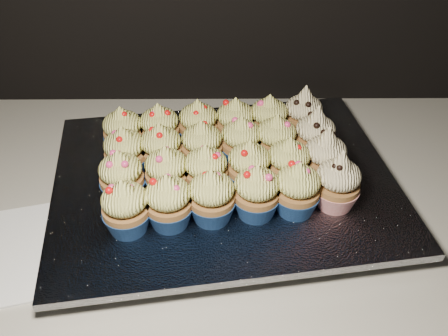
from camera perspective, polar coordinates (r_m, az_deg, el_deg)
name	(u,v)px	position (r m, az deg, el deg)	size (l,w,h in m)	color
worktop	(384,209)	(0.82, 17.79, -4.43)	(2.44, 0.64, 0.04)	beige
baking_tray	(224,188)	(0.77, 0.00, -2.28)	(0.47, 0.36, 0.02)	black
foil_lining	(224,179)	(0.76, 0.00, -1.31)	(0.50, 0.39, 0.01)	silver
cupcake_0	(126,208)	(0.66, -11.18, -4.49)	(0.06, 0.06, 0.08)	navy
cupcake_1	(169,202)	(0.66, -6.36, -3.90)	(0.06, 0.06, 0.08)	navy
cupcake_2	(212,197)	(0.66, -1.41, -3.35)	(0.06, 0.06, 0.08)	navy
cupcake_3	(257,193)	(0.67, 3.74, -2.82)	(0.06, 0.06, 0.08)	navy
cupcake_4	(297,190)	(0.68, 8.36, -2.47)	(0.06, 0.06, 0.08)	navy
cupcake_5	(338,183)	(0.70, 12.87, -1.63)	(0.06, 0.06, 0.10)	#B1181E
cupcake_6	(122,177)	(0.70, -11.62, -1.05)	(0.06, 0.06, 0.08)	navy
cupcake_7	(167,173)	(0.70, -6.54, -0.56)	(0.06, 0.06, 0.08)	navy
cupcake_8	(206,172)	(0.70, -2.08, -0.41)	(0.06, 0.06, 0.08)	navy
cupcake_9	(249,167)	(0.71, 2.89, 0.12)	(0.06, 0.06, 0.08)	navy
cupcake_10	(288,164)	(0.72, 7.35, 0.47)	(0.06, 0.06, 0.08)	navy
cupcake_11	(325,158)	(0.74, 11.46, 1.17)	(0.06, 0.06, 0.10)	#B1181E
cupcake_12	(125,153)	(0.75, -11.24, 1.73)	(0.06, 0.06, 0.08)	navy
cupcake_13	(161,149)	(0.75, -7.18, 2.13)	(0.06, 0.06, 0.08)	navy
cupcake_14	(202,147)	(0.75, -2.55, 2.47)	(0.06, 0.06, 0.08)	navy
cupcake_15	(241,142)	(0.76, 1.98, 3.00)	(0.06, 0.06, 0.08)	navy
cupcake_16	(276,140)	(0.76, 5.94, 3.17)	(0.06, 0.06, 0.08)	navy
cupcake_17	(315,136)	(0.78, 10.35, 3.63)	(0.06, 0.06, 0.10)	#B1181E
cupcake_18	(123,132)	(0.79, -11.45, 4.04)	(0.06, 0.06, 0.08)	navy
cupcake_19	(160,129)	(0.79, -7.34, 4.46)	(0.06, 0.06, 0.08)	navy
cupcake_20	(198,125)	(0.80, -2.95, 4.97)	(0.06, 0.06, 0.08)	navy
cupcake_21	(235,123)	(0.80, 1.31, 5.19)	(0.06, 0.06, 0.08)	navy
cupcake_22	(269,120)	(0.81, 5.12, 5.53)	(0.06, 0.06, 0.08)	navy
cupcake_23	(303,115)	(0.83, 9.04, 6.04)	(0.06, 0.06, 0.10)	#B1181E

